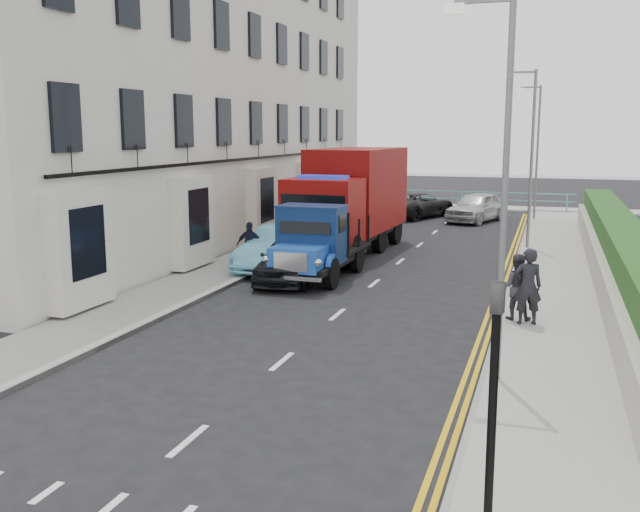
% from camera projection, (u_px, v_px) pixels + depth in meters
% --- Properties ---
extents(ground, '(120.00, 120.00, 0.00)m').
position_uv_depth(ground, '(313.00, 335.00, 16.52)').
color(ground, black).
rests_on(ground, ground).
extents(pavement_west, '(2.40, 38.00, 0.12)m').
position_uv_depth(pavement_west, '(257.00, 257.00, 26.52)').
color(pavement_west, gray).
rests_on(pavement_west, ground).
extents(pavement_east, '(2.60, 38.00, 0.12)m').
position_uv_depth(pavement_east, '(553.00, 274.00, 23.33)').
color(pavement_east, gray).
rests_on(pavement_east, ground).
extents(promenade, '(30.00, 2.50, 0.12)m').
position_uv_depth(promenade, '(463.00, 207.00, 43.67)').
color(promenade, gray).
rests_on(promenade, ground).
extents(sea_plane, '(120.00, 120.00, 0.00)m').
position_uv_depth(sea_plane, '(499.00, 177.00, 72.73)').
color(sea_plane, '#515F6F').
rests_on(sea_plane, ground).
extents(terrace_west, '(6.31, 30.20, 14.25)m').
position_uv_depth(terrace_west, '(199.00, 72.00, 30.33)').
color(terrace_west, beige).
rests_on(terrace_west, ground).
extents(garden_east, '(1.45, 28.00, 1.75)m').
position_uv_depth(garden_east, '(618.00, 252.00, 22.60)').
color(garden_east, '#B2AD9E').
rests_on(garden_east, ground).
extents(seafront_railing, '(13.00, 0.08, 1.11)m').
position_uv_depth(seafront_railing, '(462.00, 200.00, 42.84)').
color(seafront_railing, '#59B2A5').
rests_on(seafront_railing, ground).
extents(lamp_near, '(1.23, 0.18, 7.00)m').
position_uv_depth(lamp_near, '(499.00, 170.00, 12.68)').
color(lamp_near, slate).
rests_on(lamp_near, ground).
extents(lamp_mid, '(1.23, 0.18, 7.00)m').
position_uv_depth(lamp_mid, '(529.00, 149.00, 27.67)').
color(lamp_mid, slate).
rests_on(lamp_mid, ground).
extents(lamp_far, '(1.23, 0.18, 7.00)m').
position_uv_depth(lamp_far, '(535.00, 144.00, 37.04)').
color(lamp_far, slate).
rests_on(lamp_far, ground).
extents(traffic_signal, '(0.16, 0.20, 3.10)m').
position_uv_depth(traffic_signal, '(494.00, 374.00, 7.73)').
color(traffic_signal, black).
rests_on(traffic_signal, ground).
extents(bedford_lorry, '(2.12, 5.11, 2.39)m').
position_uv_depth(bedford_lorry, '(313.00, 247.00, 22.25)').
color(bedford_lorry, black).
rests_on(bedford_lorry, ground).
extents(red_lorry, '(2.98, 7.76, 4.00)m').
position_uv_depth(red_lorry, '(351.00, 198.00, 27.59)').
color(red_lorry, black).
rests_on(red_lorry, ground).
extents(parked_car_front, '(2.14, 4.29, 1.40)m').
position_uv_depth(parked_car_front, '(290.00, 259.00, 22.37)').
color(parked_car_front, black).
rests_on(parked_car_front, ground).
extents(parked_car_mid, '(1.84, 4.58, 1.48)m').
position_uv_depth(parked_car_mid, '(280.00, 248.00, 24.25)').
color(parked_car_mid, '#65B6DA').
rests_on(parked_car_mid, ground).
extents(parked_car_rear, '(2.36, 4.77, 1.33)m').
position_uv_depth(parked_car_rear, '(335.00, 232.00, 28.58)').
color(parked_car_rear, '#9B9CA0').
rests_on(parked_car_rear, ground).
extents(seafront_car_left, '(4.06, 5.51, 1.39)m').
position_uv_depth(seafront_car_left, '(417.00, 205.00, 39.03)').
color(seafront_car_left, black).
rests_on(seafront_car_left, ground).
extents(seafront_car_right, '(3.19, 4.88, 1.54)m').
position_uv_depth(seafront_car_right, '(476.00, 207.00, 37.11)').
color(seafront_car_right, '#B3B3B8').
rests_on(seafront_car_right, ground).
extents(pedestrian_east_near, '(0.76, 0.60, 1.84)m').
position_uv_depth(pedestrian_east_near, '(528.00, 286.00, 16.91)').
color(pedestrian_east_near, black).
rests_on(pedestrian_east_near, pavement_east).
extents(pedestrian_east_far, '(0.81, 0.64, 1.63)m').
position_uv_depth(pedestrian_east_far, '(516.00, 287.00, 17.36)').
color(pedestrian_east_far, '#35323E').
rests_on(pedestrian_east_far, pavement_east).
extents(pedestrian_west_near, '(0.97, 0.51, 1.57)m').
position_uv_depth(pedestrian_west_near, '(250.00, 245.00, 23.81)').
color(pedestrian_west_near, black).
rests_on(pedestrian_west_near, pavement_west).
extents(pedestrian_west_far, '(1.04, 0.84, 1.84)m').
position_uv_depth(pedestrian_west_far, '(285.00, 215.00, 31.37)').
color(pedestrian_west_far, '#453D31').
rests_on(pedestrian_west_far, pavement_west).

